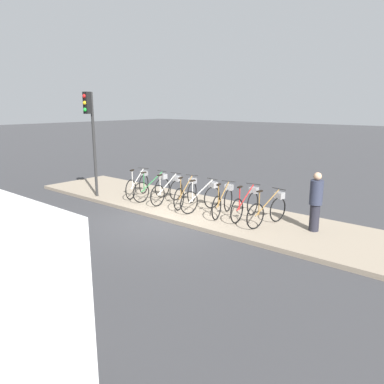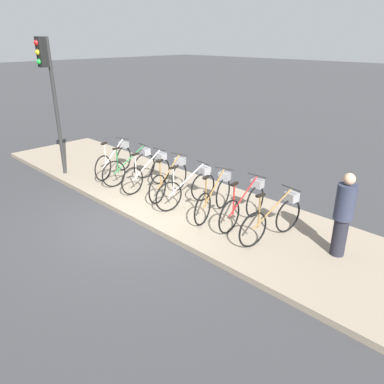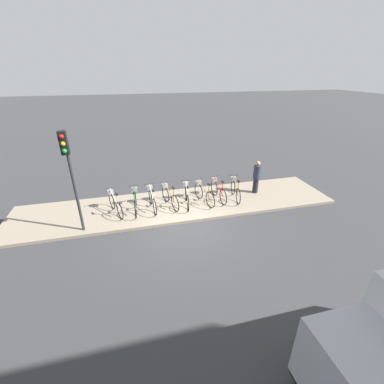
{
  "view_description": "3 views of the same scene",
  "coord_description": "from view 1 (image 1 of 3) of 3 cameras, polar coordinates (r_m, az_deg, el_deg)",
  "views": [
    {
      "loc": [
        7.57,
        -7.7,
        3.43
      ],
      "look_at": [
        0.39,
        0.8,
        0.83
      ],
      "focal_mm": 35.0,
      "sensor_mm": 36.0,
      "label": 1
    },
    {
      "loc": [
        6.21,
        -4.41,
        3.87
      ],
      "look_at": [
        0.94,
        0.88,
        0.76
      ],
      "focal_mm": 35.0,
      "sensor_mm": 36.0,
      "label": 2
    },
    {
      "loc": [
        -1.87,
        -8.5,
        5.6
      ],
      "look_at": [
        0.6,
        1.28,
        0.74
      ],
      "focal_mm": 24.0,
      "sensor_mm": 36.0,
      "label": 3
    }
  ],
  "objects": [
    {
      "name": "pedestrian",
      "position": [
        10.42,
        18.33,
        -1.27
      ],
      "size": [
        0.34,
        0.34,
        1.6
      ],
      "color": "#23232D",
      "rests_on": "sidewalk"
    },
    {
      "name": "parked_bicycle_0",
      "position": [
        13.99,
        -8.14,
        1.26
      ],
      "size": [
        0.7,
        1.63,
        1.06
      ],
      "color": "black",
      "rests_on": "sidewalk"
    },
    {
      "name": "sidewalk",
      "position": [
        12.38,
        0.7,
        -2.63
      ],
      "size": [
        14.1,
        3.01,
        0.12
      ],
      "color": "gray",
      "rests_on": "ground_plane"
    },
    {
      "name": "parked_bicycle_2",
      "position": [
        12.91,
        -3.56,
        0.37
      ],
      "size": [
        0.46,
        1.72,
        1.06
      ],
      "color": "black",
      "rests_on": "sidewalk"
    },
    {
      "name": "parked_bicycle_5",
      "position": [
        11.5,
        4.85,
        -1.25
      ],
      "size": [
        0.59,
        1.67,
        1.06
      ],
      "color": "black",
      "rests_on": "sidewalk"
    },
    {
      "name": "parked_bicycle_1",
      "position": [
        13.37,
        -5.84,
        0.78
      ],
      "size": [
        0.46,
        1.72,
        1.06
      ],
      "color": "black",
      "rests_on": "sidewalk"
    },
    {
      "name": "parked_bicycle_3",
      "position": [
        12.46,
        -0.79,
        -0.08
      ],
      "size": [
        0.6,
        1.67,
        1.06
      ],
      "color": "black",
      "rests_on": "sidewalk"
    },
    {
      "name": "traffic_light",
      "position": [
        13.92,
        -15.24,
        10.14
      ],
      "size": [
        0.24,
        0.4,
        3.75
      ],
      "color": "#2D2D2D",
      "rests_on": "sidewalk"
    },
    {
      "name": "parked_bicycle_6",
      "position": [
        11.22,
        8.31,
        -1.72
      ],
      "size": [
        0.46,
        1.72,
        1.06
      ],
      "color": "black",
      "rests_on": "sidewalk"
    },
    {
      "name": "parked_bicycle_4",
      "position": [
        11.91,
        1.69,
        -0.7
      ],
      "size": [
        0.46,
        1.71,
        1.06
      ],
      "color": "black",
      "rests_on": "sidewalk"
    },
    {
      "name": "ground_plane",
      "position": [
        11.33,
        -4.16,
        -4.5
      ],
      "size": [
        120.0,
        120.0,
        0.0
      ],
      "primitive_type": "plane",
      "color": "#38383A"
    },
    {
      "name": "parked_bicycle_7",
      "position": [
        10.73,
        11.66,
        -2.54
      ],
      "size": [
        0.46,
        1.71,
        1.06
      ],
      "color": "black",
      "rests_on": "sidewalk"
    }
  ]
}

